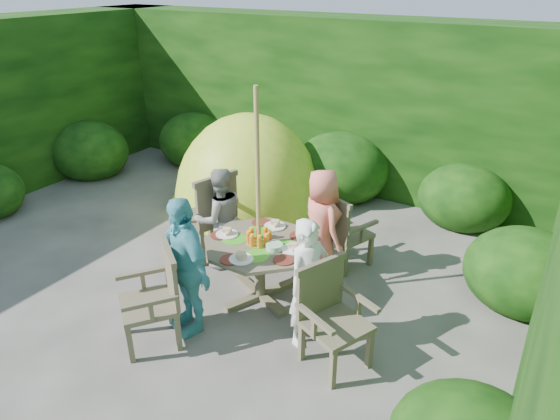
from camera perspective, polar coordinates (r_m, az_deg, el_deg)
The scene contains 13 objects.
ground at distance 5.56m, azimuth -14.08°, elevation -8.90°, with size 60.00×60.00×0.00m, color #44423D.
hedge_enclosure at distance 5.90m, azimuth -6.34°, elevation 7.40°, with size 9.00×9.00×2.50m.
patio_table at distance 4.99m, azimuth -2.35°, elevation -4.76°, with size 1.49×1.49×0.79m.
parasol_pole at distance 4.74m, azimuth -2.50°, elevation 0.94°, with size 0.04×0.04×2.20m, color olive.
garden_chair_right at distance 4.31m, azimuth 5.81°, elevation -11.75°, with size 0.64×0.67×0.88m.
garden_chair_left at distance 5.85m, azimuth -8.10°, elevation -0.38°, with size 0.67×0.72×1.01m.
garden_chair_back at distance 5.63m, azimuth 7.11°, elevation -2.29°, with size 0.65×0.61×0.86m.
garden_chair_front at distance 4.62m, azimuth -13.95°, elevation -9.54°, with size 0.71×0.70×0.89m.
child_right at distance 4.41m, azimuth 3.33°, elevation -8.38°, with size 0.45×0.29×1.23m, color white.
child_left at distance 5.59m, azimuth -6.87°, elevation -0.99°, with size 0.58×0.45×1.19m, color gray.
child_back at distance 5.38m, azimuth 4.76°, elevation -1.65°, with size 0.61×0.40×1.24m, color #F77666.
child_front at distance 4.62m, azimuth -10.82°, elevation -6.27°, with size 0.79×0.33×1.35m, color #50ACBB.
dome_tent at distance 7.38m, azimuth -3.62°, elevation 0.92°, with size 2.67×2.67×2.63m.
Camera 1 is at (3.44, -3.10, 3.08)m, focal length 32.00 mm.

